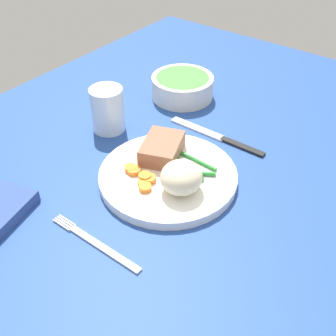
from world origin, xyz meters
TOP-DOWN VIEW (x-y plane):
  - dining_table at (0.00, 0.00)cm, footprint 120.00×90.00cm
  - dinner_plate at (-3.78, -2.73)cm, footprint 23.29×23.29cm
  - meat_portion at (-0.64, 0.94)cm, footprint 10.24×8.83cm
  - mashed_potatoes at (-5.88, -6.92)cm, footprint 6.85×6.58cm
  - carrot_slices at (-7.76, -0.25)cm, footprint 4.33×7.07cm
  - green_beans at (-0.93, -5.31)cm, footprint 5.89×8.98cm
  - fork at (-21.34, -2.99)cm, footprint 1.44×16.60cm
  - knife at (11.91, -3.02)cm, footprint 1.70×20.50cm
  - water_glass at (1.65, 15.96)cm, footprint 6.41×6.41cm
  - salad_bowl at (20.72, 11.86)cm, footprint 13.46×13.46cm

SIDE VIEW (x-z plane):
  - dining_table at x=0.00cm, z-range 0.00..2.00cm
  - knife at x=11.91cm, z-range 1.88..2.52cm
  - fork at x=-21.34cm, z-range 2.00..2.40cm
  - dinner_plate at x=-3.78cm, z-range 2.00..3.60cm
  - green_beans at x=-0.93cm, z-range 3.56..4.34cm
  - carrot_slices at x=-7.76cm, z-range 3.52..4.56cm
  - salad_bowl at x=20.72cm, z-range 2.30..7.04cm
  - meat_portion at x=-0.64cm, z-range 3.60..6.70cm
  - water_glass at x=1.65cm, z-range 1.35..10.12cm
  - mashed_potatoes at x=-5.88cm, z-range 3.60..8.70cm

